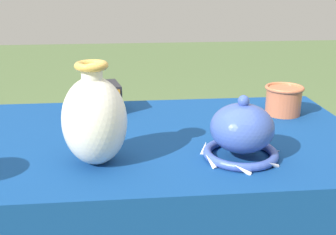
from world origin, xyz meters
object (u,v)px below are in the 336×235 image
(vase_dome_bell, at_px, (242,133))
(mosaic_tile_box, at_px, (100,98))
(cup_wide_terracotta, at_px, (284,99))
(vase_tall_bulbous, at_px, (95,119))

(vase_dome_bell, height_order, mosaic_tile_box, vase_dome_bell)
(vase_dome_bell, distance_m, cup_wide_terracotta, 0.41)
(vase_dome_bell, relative_size, cup_wide_terracotta, 1.63)
(vase_dome_bell, bearing_deg, vase_tall_bulbous, 179.34)
(cup_wide_terracotta, bearing_deg, vase_tall_bulbous, -151.05)
(vase_tall_bulbous, xyz_separation_m, mosaic_tile_box, (-0.01, 0.41, -0.07))
(vase_tall_bulbous, bearing_deg, mosaic_tile_box, 91.83)
(vase_dome_bell, xyz_separation_m, cup_wide_terracotta, (0.23, 0.33, -0.01))
(mosaic_tile_box, xyz_separation_m, cup_wide_terracotta, (0.61, -0.09, 0.00))
(mosaic_tile_box, bearing_deg, vase_tall_bulbous, -100.16)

